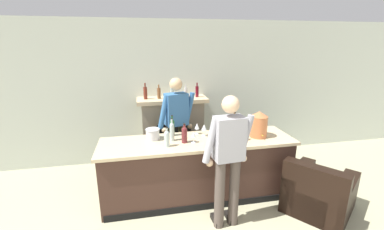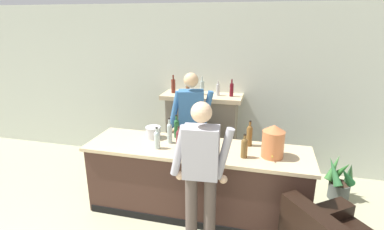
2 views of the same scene
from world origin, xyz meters
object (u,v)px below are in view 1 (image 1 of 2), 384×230
person_bartender (176,125)px  wine_bottle_merlot_tall (167,138)px  wine_bottle_riesling_slim (172,127)px  wine_bottle_cabernet_heavy (234,123)px  wine_bottle_chardonnay_pale (241,132)px  person_customer (228,158)px  potted_plant_corner (283,149)px  fireplace_stone (173,130)px  wine_glass_near_bucket (194,135)px  armchair_black (318,194)px  copper_dispenser (259,124)px  wine_bottle_port_short (184,134)px  ice_bucket_steel (153,134)px  wine_glass_back_row (197,126)px  wine_glass_by_dispenser (204,128)px  wine_bottle_rose_blush (172,131)px

person_bartender → wine_bottle_merlot_tall: size_ratio=6.33×
person_bartender → wine_bottle_riesling_slim: 0.37m
wine_bottle_cabernet_heavy → wine_bottle_chardonnay_pale: bearing=-95.1°
person_customer → person_bartender: (-0.45, 1.32, 0.03)m
person_customer → wine_bottle_merlot_tall: 0.90m
potted_plant_corner → wine_bottle_merlot_tall: size_ratio=2.27×
fireplace_stone → person_customer: bearing=-77.9°
person_bartender → wine_glass_near_bucket: (0.15, -0.69, 0.06)m
armchair_black → wine_bottle_merlot_tall: bearing=164.9°
armchair_black → person_bartender: (-1.81, 1.31, 0.73)m
copper_dispenser → wine_bottle_cabernet_heavy: copper_dispenser is taller
wine_bottle_port_short → armchair_black: bearing=-20.0°
potted_plant_corner → ice_bucket_steel: size_ratio=3.07×
ice_bucket_steel → person_customer: bearing=-45.4°
wine_bottle_chardonnay_pale → wine_glass_back_row: size_ratio=1.65×
wine_bottle_chardonnay_pale → wine_bottle_port_short: 0.83m
wine_bottle_port_short → wine_bottle_riesling_slim: wine_bottle_riesling_slim is taller
fireplace_stone → ice_bucket_steel: size_ratio=7.74×
copper_dispenser → wine_glass_back_row: (-0.89, 0.30, -0.08)m
wine_glass_by_dispenser → wine_glass_near_bucket: size_ratio=1.17×
potted_plant_corner → wine_bottle_cabernet_heavy: wine_bottle_cabernet_heavy is taller
potted_plant_corner → wine_glass_by_dispenser: bearing=-160.0°
wine_bottle_merlot_tall → copper_dispenser: bearing=4.4°
wine_bottle_port_short → wine_glass_near_bucket: bearing=-12.2°
person_bartender → wine_glass_near_bucket: size_ratio=11.10×
wine_bottle_rose_blush → armchair_black: bearing=-21.3°
wine_bottle_chardonnay_pale → wine_glass_near_bucket: wine_bottle_chardonnay_pale is taller
fireplace_stone → wine_glass_by_dispenser: fireplace_stone is taller
person_bartender → wine_bottle_merlot_tall: 0.80m
wine_bottle_riesling_slim → copper_dispenser: bearing=-13.5°
wine_bottle_merlot_tall → fireplace_stone: bearing=79.7°
fireplace_stone → wine_bottle_riesling_slim: (-0.13, -1.02, 0.41)m
armchair_black → wine_bottle_riesling_slim: wine_bottle_riesling_slim is taller
wine_bottle_merlot_tall → wine_glass_by_dispenser: bearing=26.7°
wine_glass_back_row → wine_glass_near_bucket: wine_glass_back_row is taller
fireplace_stone → wine_glass_near_bucket: size_ratio=10.04×
person_bartender → copper_dispenser: (1.16, -0.65, 0.15)m
wine_bottle_port_short → wine_bottle_merlot_tall: bearing=-159.7°
wine_bottle_rose_blush → wine_bottle_cabernet_heavy: wine_bottle_rose_blush is taller
armchair_black → ice_bucket_steel: size_ratio=5.69×
person_customer → wine_bottle_rose_blush: (-0.59, 0.77, 0.12)m
copper_dispenser → wine_bottle_merlot_tall: 1.41m
armchair_black → potted_plant_corner: bearing=77.0°
person_customer → wine_bottle_cabernet_heavy: 1.04m
wine_bottle_chardonnay_pale → wine_glass_back_row: bearing=144.4°
wine_bottle_merlot_tall → wine_bottle_riesling_slim: size_ratio=0.87×
potted_plant_corner → copper_dispenser: (-1.00, -0.85, 0.85)m
fireplace_stone → person_bartender: size_ratio=0.90×
potted_plant_corner → wine_bottle_riesling_slim: 2.47m
wine_bottle_port_short → fireplace_stone: bearing=90.0°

